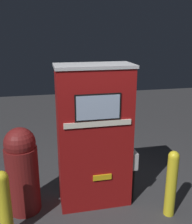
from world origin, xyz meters
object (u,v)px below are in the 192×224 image
safety_bollard (171,182)px  trash_bin (22,170)px  gas_pump (94,137)px  safety_bollard_far (5,204)px

safety_bollard → trash_bin: trash_bin is taller
gas_pump → safety_bollard_far: (-1.14, -0.49, -0.51)m
safety_bollard → trash_bin: size_ratio=0.77×
safety_bollard_far → gas_pump: bearing=23.1°
safety_bollard → trash_bin: (-1.87, 0.50, 0.12)m
gas_pump → safety_bollard: 1.14m
trash_bin → safety_bollard_far: trash_bin is taller
trash_bin → safety_bollard_far: 0.54m
safety_bollard_far → trash_bin: bearing=69.9°
safety_bollard → safety_bollard_far: safety_bollard is taller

